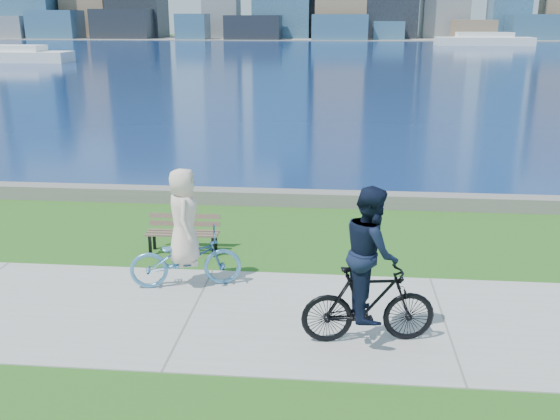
# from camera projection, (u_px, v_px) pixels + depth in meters

# --- Properties ---
(ground) EXTENTS (320.00, 320.00, 0.00)m
(ground) POSITION_uv_depth(u_px,v_px,m) (192.00, 314.00, 10.00)
(ground) COLOR #225717
(ground) RESTS_ON ground
(concrete_path) EXTENTS (80.00, 3.50, 0.02)m
(concrete_path) POSITION_uv_depth(u_px,v_px,m) (191.00, 313.00, 10.00)
(concrete_path) COLOR #A3A29D
(concrete_path) RESTS_ON ground
(seawall) EXTENTS (90.00, 0.50, 0.35)m
(seawall) POSITION_uv_depth(u_px,v_px,m) (247.00, 197.00, 15.84)
(seawall) COLOR slate
(seawall) RESTS_ON ground
(bay_water) EXTENTS (320.00, 131.00, 0.01)m
(bay_water) POSITION_uv_depth(u_px,v_px,m) (322.00, 54.00, 78.43)
(bay_water) COLOR navy
(bay_water) RESTS_ON ground
(far_shore) EXTENTS (320.00, 30.00, 0.12)m
(far_shore) POSITION_uv_depth(u_px,v_px,m) (330.00, 38.00, 133.54)
(far_shore) COLOR gray
(far_shore) RESTS_ON ground
(ferry_near) EXTENTS (12.59, 3.60, 1.71)m
(ferry_near) POSITION_uv_depth(u_px,v_px,m) (9.00, 55.00, 64.36)
(ferry_near) COLOR white
(ferry_near) RESTS_ON ground
(ferry_far) EXTENTS (15.29, 4.37, 2.07)m
(ferry_far) POSITION_uv_depth(u_px,v_px,m) (484.00, 40.00, 100.37)
(ferry_far) COLOR white
(ferry_far) RESTS_ON ground
(park_bench) EXTENTS (1.46, 0.54, 0.75)m
(park_bench) POSITION_uv_depth(u_px,v_px,m) (183.00, 230.00, 12.52)
(park_bench) COLOR black
(park_bench) RESTS_ON ground
(cyclist_woman) EXTENTS (1.11, 2.04, 2.12)m
(cyclist_woman) POSITION_uv_depth(u_px,v_px,m) (185.00, 243.00, 10.78)
(cyclist_woman) COLOR #4F91C1
(cyclist_woman) RESTS_ON ground
(cyclist_man) EXTENTS (0.84, 2.00, 2.34)m
(cyclist_man) POSITION_uv_depth(u_px,v_px,m) (370.00, 279.00, 8.84)
(cyclist_man) COLOR black
(cyclist_man) RESTS_ON ground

